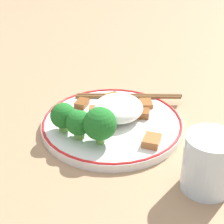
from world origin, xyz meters
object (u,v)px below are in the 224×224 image
object	(u,v)px
broccoli_back_center	(79,123)
broccoli_back_right	(100,124)
plate	(112,124)
drinking_glass	(208,163)
chopsticks	(130,96)
broccoli_back_left	(63,116)

from	to	relation	value
broccoli_back_center	broccoli_back_right	xyz separation A→B (m)	(-0.00, -0.04, 0.01)
plate	drinking_glass	size ratio (longest dim) A/B	2.93
broccoli_back_center	chopsticks	xyz separation A→B (m)	(0.17, -0.04, -0.03)
plate	broccoli_back_right	size ratio (longest dim) A/B	3.97
broccoli_back_left	broccoli_back_right	size ratio (longest dim) A/B	0.81
broccoli_back_left	chopsticks	world-z (taller)	broccoli_back_left
broccoli_back_left	chopsticks	bearing A→B (deg)	-24.67
plate	broccoli_back_left	size ratio (longest dim) A/B	4.89
drinking_glass	broccoli_back_left	bearing A→B (deg)	80.02
broccoli_back_right	chopsticks	bearing A→B (deg)	0.66
broccoli_back_left	broccoli_back_right	bearing A→B (deg)	-99.90
plate	broccoli_back_right	bearing A→B (deg)	-175.84
broccoli_back_left	drinking_glass	size ratio (longest dim) A/B	0.60
drinking_glass	broccoli_back_right	bearing A→B (deg)	79.99
broccoli_back_left	plate	bearing A→B (deg)	-50.19
drinking_glass	broccoli_back_center	bearing A→B (deg)	81.39
broccoli_back_center	broccoli_back_right	size ratio (longest dim) A/B	0.79
broccoli_back_left	broccoli_back_right	xyz separation A→B (m)	(-0.01, -0.07, 0.01)
plate	broccoli_back_left	distance (m)	0.10
broccoli_back_right	chopsticks	world-z (taller)	broccoli_back_right
broccoli_back_right	chopsticks	xyz separation A→B (m)	(0.17, 0.00, -0.03)
plate	broccoli_back_left	bearing A→B (deg)	129.81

